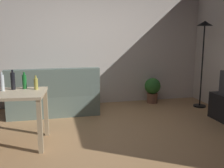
# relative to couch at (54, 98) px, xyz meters

# --- Properties ---
(ground_plane) EXTENTS (5.20, 4.40, 0.02)m
(ground_plane) POSITION_rel_couch_xyz_m (0.82, -1.59, -0.32)
(ground_plane) COLOR tan
(wall_rear) EXTENTS (5.20, 0.10, 2.70)m
(wall_rear) POSITION_rel_couch_xyz_m (0.82, 0.61, 1.04)
(wall_rear) COLOR silver
(wall_rear) RESTS_ON ground_plane
(couch) EXTENTS (1.71, 0.84, 0.92)m
(couch) POSITION_rel_couch_xyz_m (0.00, 0.00, 0.00)
(couch) COLOR slate
(couch) RESTS_ON ground_plane
(torchiere_lamp) EXTENTS (0.32, 0.32, 1.81)m
(torchiere_lamp) POSITION_rel_couch_xyz_m (3.07, -0.23, 1.11)
(torchiere_lamp) COLOR black
(torchiere_lamp) RESTS_ON ground_plane
(desk) EXTENTS (1.27, 0.83, 0.76)m
(desk) POSITION_rel_couch_xyz_m (-0.72, -1.39, 0.34)
(desk) COLOR #C6B28E
(desk) RESTS_ON ground_plane
(potted_plant) EXTENTS (0.36, 0.36, 0.57)m
(potted_plant) POSITION_rel_couch_xyz_m (2.19, 0.31, 0.02)
(potted_plant) COLOR brown
(potted_plant) RESTS_ON ground_plane
(bottle_clear) EXTENTS (0.06, 0.06, 0.27)m
(bottle_clear) POSITION_rel_couch_xyz_m (-0.70, -1.29, 0.57)
(bottle_clear) COLOR silver
(bottle_clear) RESTS_ON desk
(bottle_dark) EXTENTS (0.06, 0.06, 0.29)m
(bottle_dark) POSITION_rel_couch_xyz_m (-0.57, -1.22, 0.58)
(bottle_dark) COLOR black
(bottle_dark) RESTS_ON desk
(bottle_green) EXTENTS (0.06, 0.06, 0.24)m
(bottle_green) POSITION_rel_couch_xyz_m (-0.41, -1.20, 0.56)
(bottle_green) COLOR #1E722D
(bottle_green) RESTS_ON desk
(bottle_squat) EXTENTS (0.06, 0.06, 0.20)m
(bottle_squat) POSITION_rel_couch_xyz_m (-0.25, -1.29, 0.54)
(bottle_squat) COLOR #BCB24C
(bottle_squat) RESTS_ON desk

